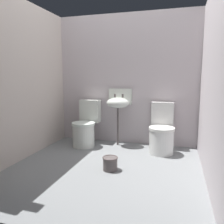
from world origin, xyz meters
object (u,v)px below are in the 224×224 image
toilet_left (86,127)px  sink (118,102)px  toilet_right (162,132)px  bucket (110,163)px

toilet_left → sink: sink is taller
toilet_right → bucket: (-0.58, -0.93, -0.23)m
sink → bucket: 1.32m
toilet_left → sink: (0.54, 0.19, 0.43)m
toilet_left → bucket: size_ratio=3.84×
toilet_left → bucket: 1.21m
toilet_left → sink: 0.72m
toilet_right → sink: bearing=-17.0°
toilet_right → bucket: bearing=54.9°
sink → toilet_left: bearing=-160.9°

